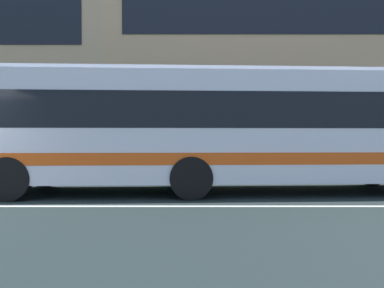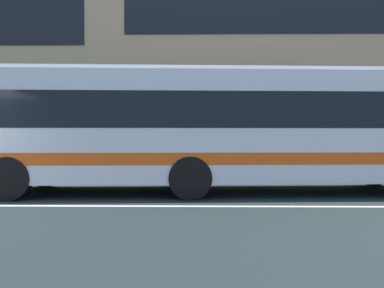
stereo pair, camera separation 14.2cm
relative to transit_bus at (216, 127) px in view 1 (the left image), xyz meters
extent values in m
cube|color=tan|center=(6.84, 13.09, 4.88)|extent=(23.43, 10.79, 13.22)
cube|color=black|center=(6.84, 7.67, 5.94)|extent=(21.56, 0.04, 2.64)
cube|color=silver|center=(0.00, 0.00, -0.05)|extent=(11.80, 3.17, 2.66)
cube|color=black|center=(0.00, 0.00, 0.35)|extent=(11.10, 3.16, 0.85)
cube|color=#E85315|center=(0.00, 0.00, -0.78)|extent=(11.57, 3.18, 0.28)
cube|color=silver|center=(0.00, 0.00, 1.34)|extent=(11.31, 2.73, 0.12)
cylinder|color=black|center=(4.78, 1.44, -1.23)|extent=(1.01, 0.33, 1.00)
cylinder|color=black|center=(-0.79, 1.15, -1.23)|extent=(1.01, 0.33, 1.00)
cylinder|color=black|center=(-0.66, -1.23, -1.23)|extent=(1.01, 0.33, 1.00)
cylinder|color=black|center=(-4.90, 0.95, -1.23)|extent=(1.01, 0.33, 1.00)
cylinder|color=black|center=(-4.78, -1.44, -1.23)|extent=(1.01, 0.33, 1.00)
camera|label=1|loc=(-0.65, -9.72, -0.34)|focal=34.53mm
camera|label=2|loc=(-0.50, -9.72, -0.34)|focal=34.53mm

